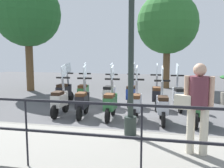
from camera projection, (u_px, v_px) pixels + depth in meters
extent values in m
plane|color=#4C4C4F|center=(126.00, 114.00, 7.83)|extent=(28.00, 28.00, 0.00)
cube|color=gray|center=(99.00, 150.00, 4.72)|extent=(2.20, 20.00, 0.15)
cube|color=slate|center=(111.00, 133.00, 5.74)|extent=(0.10, 20.00, 0.15)
cube|color=black|center=(81.00, 103.00, 3.61)|extent=(0.04, 16.00, 0.04)
cube|color=black|center=(81.00, 134.00, 3.67)|extent=(0.04, 16.00, 0.04)
cylinder|color=black|center=(141.00, 142.00, 3.49)|extent=(0.03, 0.03, 1.05)
cylinder|color=black|center=(27.00, 133.00, 3.86)|extent=(0.03, 0.03, 1.05)
cylinder|color=#232D28|center=(130.00, 126.00, 5.36)|extent=(0.26, 0.26, 0.40)
cylinder|color=#232D28|center=(131.00, 40.00, 5.12)|extent=(0.12, 0.12, 4.03)
cylinder|color=beige|center=(204.00, 132.00, 4.29)|extent=(0.14, 0.14, 0.82)
cylinder|color=beige|center=(191.00, 130.00, 4.37)|extent=(0.14, 0.14, 0.82)
cylinder|color=brown|center=(199.00, 92.00, 4.24)|extent=(0.36, 0.36, 0.55)
sphere|color=tan|center=(200.00, 70.00, 4.19)|extent=(0.22, 0.22, 0.22)
cylinder|color=tan|center=(212.00, 92.00, 4.17)|extent=(0.09, 0.09, 0.52)
cylinder|color=tan|center=(187.00, 91.00, 4.31)|extent=(0.09, 0.09, 0.52)
cube|color=beige|center=(182.00, 102.00, 4.31)|extent=(0.18, 0.30, 0.24)
cylinder|color=brown|center=(30.00, 65.00, 12.31)|extent=(0.36, 0.36, 2.57)
sphere|color=#235B28|center=(27.00, 13.00, 11.99)|extent=(3.20, 3.20, 3.20)
cylinder|color=brown|center=(166.00, 67.00, 13.22)|extent=(0.36, 0.36, 2.21)
sphere|color=#2D6B2D|center=(168.00, 23.00, 12.92)|extent=(3.18, 3.18, 3.18)
ellipsoid|color=#235B28|center=(222.00, 77.00, 9.14)|extent=(0.56, 0.16, 0.10)
ellipsoid|color=#235B28|center=(223.00, 77.00, 9.30)|extent=(0.56, 0.16, 0.10)
cylinder|color=black|center=(199.00, 114.00, 7.00)|extent=(0.41, 0.16, 0.40)
cylinder|color=black|center=(197.00, 121.00, 6.25)|extent=(0.41, 0.16, 0.40)
cube|color=#2D6B38|center=(198.00, 108.00, 6.52)|extent=(0.64, 0.40, 0.36)
cube|color=#2D6B38|center=(199.00, 105.00, 6.78)|extent=(0.18, 0.32, 0.44)
cube|color=black|center=(198.00, 99.00, 6.42)|extent=(0.44, 0.34, 0.10)
cylinder|color=gray|center=(200.00, 92.00, 6.78)|extent=(0.19, 0.11, 0.55)
cube|color=black|center=(201.00, 81.00, 6.75)|extent=(0.15, 0.44, 0.05)
cube|color=silver|center=(201.00, 74.00, 6.78)|extent=(0.39, 0.11, 0.42)
cylinder|color=black|center=(161.00, 112.00, 7.21)|extent=(0.41, 0.12, 0.40)
cylinder|color=black|center=(163.00, 120.00, 6.39)|extent=(0.41, 0.12, 0.40)
cube|color=#B7BCC6|center=(163.00, 106.00, 6.68)|extent=(0.62, 0.33, 0.36)
cube|color=#B7BCC6|center=(162.00, 103.00, 6.96)|extent=(0.15, 0.31, 0.44)
cube|color=black|center=(163.00, 98.00, 6.58)|extent=(0.42, 0.30, 0.10)
cylinder|color=gray|center=(162.00, 90.00, 6.98)|extent=(0.19, 0.09, 0.55)
cube|color=black|center=(162.00, 81.00, 6.94)|extent=(0.10, 0.44, 0.05)
cube|color=silver|center=(162.00, 73.00, 6.98)|extent=(0.39, 0.07, 0.42)
cylinder|color=black|center=(137.00, 110.00, 7.50)|extent=(0.40, 0.10, 0.40)
cylinder|color=black|center=(134.00, 117.00, 6.69)|extent=(0.40, 0.10, 0.40)
cube|color=#B7BCC6|center=(135.00, 104.00, 6.98)|extent=(0.61, 0.30, 0.36)
cube|color=#B7BCC6|center=(136.00, 101.00, 7.26)|extent=(0.13, 0.30, 0.44)
cube|color=#4C2D19|center=(135.00, 96.00, 6.88)|extent=(0.41, 0.28, 0.10)
cylinder|color=gray|center=(137.00, 89.00, 7.27)|extent=(0.19, 0.08, 0.55)
cube|color=black|center=(137.00, 79.00, 7.23)|extent=(0.08, 0.44, 0.05)
cube|color=silver|center=(137.00, 72.00, 7.27)|extent=(0.39, 0.05, 0.42)
cylinder|color=black|center=(113.00, 109.00, 7.60)|extent=(0.40, 0.09, 0.40)
cylinder|color=black|center=(108.00, 116.00, 6.80)|extent=(0.40, 0.09, 0.40)
cube|color=#2D6B38|center=(110.00, 103.00, 7.08)|extent=(0.61, 0.29, 0.36)
cube|color=#2D6B38|center=(112.00, 101.00, 7.36)|extent=(0.13, 0.30, 0.44)
cube|color=#4C2D19|center=(109.00, 96.00, 6.98)|extent=(0.41, 0.27, 0.10)
cylinder|color=gray|center=(112.00, 88.00, 7.37)|extent=(0.18, 0.07, 0.55)
cube|color=black|center=(112.00, 79.00, 7.34)|extent=(0.07, 0.44, 0.05)
cube|color=silver|center=(113.00, 72.00, 7.37)|extent=(0.39, 0.04, 0.42)
cylinder|color=black|center=(86.00, 107.00, 7.84)|extent=(0.41, 0.11, 0.40)
cylinder|color=black|center=(79.00, 114.00, 7.02)|extent=(0.41, 0.11, 0.40)
cube|color=black|center=(82.00, 102.00, 7.31)|extent=(0.62, 0.33, 0.36)
cube|color=black|center=(84.00, 99.00, 7.59)|extent=(0.15, 0.31, 0.44)
cube|color=#4C2D19|center=(81.00, 94.00, 7.21)|extent=(0.42, 0.29, 0.10)
cylinder|color=gray|center=(85.00, 87.00, 7.61)|extent=(0.19, 0.09, 0.55)
cube|color=black|center=(84.00, 78.00, 7.57)|extent=(0.10, 0.44, 0.05)
cube|color=silver|center=(85.00, 72.00, 7.60)|extent=(0.39, 0.06, 0.42)
cylinder|color=black|center=(66.00, 106.00, 8.00)|extent=(0.40, 0.08, 0.40)
cylinder|color=black|center=(54.00, 112.00, 7.20)|extent=(0.40, 0.08, 0.40)
cube|color=beige|center=(59.00, 100.00, 7.48)|extent=(0.60, 0.28, 0.36)
cube|color=beige|center=(63.00, 98.00, 7.76)|extent=(0.12, 0.30, 0.44)
cube|color=black|center=(58.00, 93.00, 7.38)|extent=(0.40, 0.26, 0.10)
cylinder|color=gray|center=(63.00, 86.00, 7.77)|extent=(0.18, 0.07, 0.55)
cube|color=black|center=(63.00, 78.00, 7.74)|extent=(0.06, 0.44, 0.05)
cube|color=silver|center=(64.00, 71.00, 7.77)|extent=(0.39, 0.03, 0.42)
cylinder|color=black|center=(176.00, 102.00, 8.71)|extent=(0.41, 0.14, 0.40)
cylinder|color=black|center=(180.00, 107.00, 7.88)|extent=(0.41, 0.14, 0.40)
cube|color=#B7BCC6|center=(179.00, 96.00, 8.17)|extent=(0.63, 0.36, 0.36)
cube|color=#B7BCC6|center=(177.00, 94.00, 8.46)|extent=(0.16, 0.31, 0.44)
cube|color=black|center=(179.00, 90.00, 8.08)|extent=(0.43, 0.31, 0.10)
cylinder|color=gray|center=(177.00, 84.00, 8.47)|extent=(0.19, 0.09, 0.55)
cube|color=black|center=(177.00, 76.00, 8.44)|extent=(0.12, 0.44, 0.05)
cube|color=silver|center=(177.00, 70.00, 8.47)|extent=(0.39, 0.08, 0.42)
cylinder|color=black|center=(156.00, 100.00, 8.93)|extent=(0.40, 0.10, 0.40)
cylinder|color=black|center=(156.00, 105.00, 8.12)|extent=(0.40, 0.10, 0.40)
cube|color=black|center=(156.00, 95.00, 8.41)|extent=(0.61, 0.30, 0.36)
cube|color=black|center=(156.00, 93.00, 8.69)|extent=(0.13, 0.30, 0.44)
cube|color=#4C2D19|center=(157.00, 89.00, 8.31)|extent=(0.41, 0.28, 0.10)
cylinder|color=gray|center=(157.00, 83.00, 8.70)|extent=(0.19, 0.08, 0.55)
cube|color=black|center=(157.00, 75.00, 8.66)|extent=(0.08, 0.44, 0.05)
cube|color=silver|center=(157.00, 69.00, 8.70)|extent=(0.39, 0.05, 0.42)
cylinder|color=black|center=(134.00, 99.00, 9.23)|extent=(0.40, 0.10, 0.40)
cylinder|color=black|center=(129.00, 103.00, 8.44)|extent=(0.40, 0.10, 0.40)
cube|color=navy|center=(132.00, 93.00, 8.72)|extent=(0.62, 0.32, 0.36)
cube|color=navy|center=(133.00, 92.00, 8.99)|extent=(0.14, 0.31, 0.44)
cube|color=black|center=(131.00, 87.00, 8.62)|extent=(0.42, 0.28, 0.10)
cylinder|color=gray|center=(134.00, 82.00, 9.00)|extent=(0.19, 0.08, 0.55)
cube|color=black|center=(134.00, 74.00, 8.97)|extent=(0.09, 0.44, 0.05)
cube|color=silver|center=(134.00, 68.00, 9.00)|extent=(0.39, 0.05, 0.42)
cylinder|color=black|center=(113.00, 99.00, 9.13)|extent=(0.40, 0.10, 0.40)
cylinder|color=black|center=(106.00, 104.00, 8.34)|extent=(0.40, 0.10, 0.40)
cube|color=beige|center=(109.00, 94.00, 8.62)|extent=(0.61, 0.31, 0.36)
cube|color=beige|center=(111.00, 92.00, 8.89)|extent=(0.14, 0.31, 0.44)
cube|color=black|center=(108.00, 88.00, 8.52)|extent=(0.41, 0.28, 0.10)
cylinder|color=gray|center=(112.00, 82.00, 8.91)|extent=(0.19, 0.08, 0.55)
cube|color=black|center=(112.00, 74.00, 8.87)|extent=(0.08, 0.44, 0.05)
cube|color=silver|center=(112.00, 69.00, 8.90)|extent=(0.39, 0.05, 0.42)
cylinder|color=black|center=(86.00, 98.00, 9.46)|extent=(0.41, 0.12, 0.40)
cylinder|color=black|center=(81.00, 102.00, 8.64)|extent=(0.41, 0.12, 0.40)
cube|color=#2D6B38|center=(83.00, 92.00, 8.93)|extent=(0.63, 0.34, 0.36)
cube|color=#2D6B38|center=(85.00, 91.00, 9.21)|extent=(0.15, 0.31, 0.44)
cube|color=#4C2D19|center=(82.00, 86.00, 8.83)|extent=(0.42, 0.30, 0.10)
cylinder|color=gray|center=(85.00, 81.00, 9.23)|extent=(0.19, 0.09, 0.55)
cube|color=black|center=(85.00, 74.00, 9.19)|extent=(0.11, 0.44, 0.05)
cube|color=silver|center=(85.00, 68.00, 9.23)|extent=(0.39, 0.07, 0.42)
cylinder|color=black|center=(70.00, 97.00, 9.66)|extent=(0.41, 0.13, 0.40)
cylinder|color=black|center=(59.00, 101.00, 8.88)|extent=(0.41, 0.13, 0.40)
cube|color=black|center=(63.00, 91.00, 9.16)|extent=(0.63, 0.36, 0.36)
cube|color=black|center=(67.00, 90.00, 9.42)|extent=(0.16, 0.31, 0.44)
cube|color=black|center=(62.00, 86.00, 9.06)|extent=(0.43, 0.31, 0.10)
cylinder|color=gray|center=(68.00, 80.00, 9.43)|extent=(0.19, 0.09, 0.55)
cube|color=black|center=(68.00, 73.00, 9.40)|extent=(0.12, 0.44, 0.05)
cube|color=silver|center=(68.00, 68.00, 9.43)|extent=(0.39, 0.08, 0.42)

